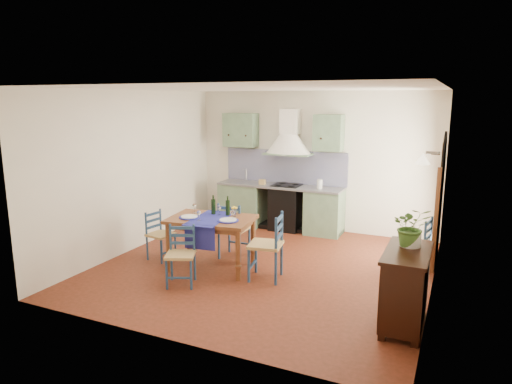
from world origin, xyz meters
TOP-DOWN VIEW (x-y plane):
  - floor at (0.00, 0.00)m, footprint 5.00×5.00m
  - back_wall at (-0.47, 2.29)m, footprint 5.00×0.96m
  - right_wall at (2.50, 0.28)m, footprint 0.26×5.00m
  - left_wall at (-2.50, 0.00)m, footprint 0.04×5.00m
  - ceiling at (0.00, 0.00)m, footprint 5.00×5.00m
  - dining_table at (-0.74, -0.37)m, footprint 1.39×1.07m
  - chair_near at (-0.83, -1.11)m, footprint 0.53×0.53m
  - chair_far at (-0.66, 0.20)m, footprint 0.46×0.46m
  - chair_left at (-1.75, -0.36)m, footprint 0.44×0.44m
  - chair_right at (0.24, -0.42)m, footprint 0.54×0.54m
  - chair_spare at (2.23, 0.78)m, footprint 0.48×0.48m
  - sideboard at (2.26, -1.08)m, footprint 0.50×1.05m
  - potted_plant at (2.27, -0.89)m, footprint 0.52×0.49m

SIDE VIEW (x-z plane):
  - floor at x=0.00m, z-range 0.00..0.00m
  - chair_left at x=-1.75m, z-range 0.01..0.83m
  - chair_near at x=-0.83m, z-range 0.01..0.88m
  - chair_spare at x=2.23m, z-range 0.02..0.89m
  - chair_far at x=-0.66m, z-range 0.02..0.98m
  - sideboard at x=2.26m, z-range 0.04..0.98m
  - chair_right at x=0.24m, z-range 0.02..1.02m
  - dining_table at x=-0.74m, z-range 0.16..1.30m
  - back_wall at x=-0.47m, z-range -0.35..2.45m
  - potted_plant at x=2.27m, z-range 0.94..1.42m
  - right_wall at x=2.50m, z-range -0.06..2.74m
  - left_wall at x=-2.50m, z-range 0.00..2.80m
  - ceiling at x=0.00m, z-range 2.80..2.81m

